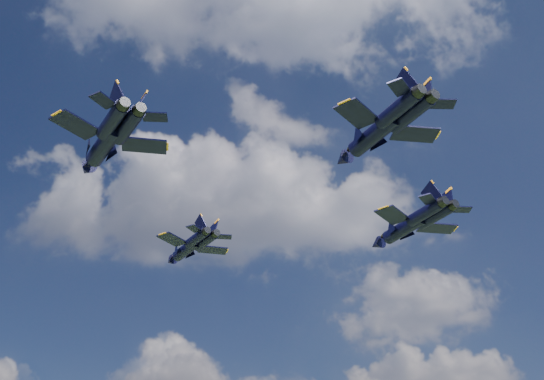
% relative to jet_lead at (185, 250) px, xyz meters
% --- Properties ---
extents(jet_lead, '(11.55, 13.20, 3.39)m').
position_rel_jet_lead_xyz_m(jet_lead, '(0.00, 0.00, 0.00)').
color(jet_lead, black).
extents(jet_left, '(12.67, 15.39, 3.87)m').
position_rel_jet_lead_xyz_m(jet_left, '(-3.14, -29.30, -1.17)').
color(jet_left, black).
extents(jet_right, '(12.76, 15.77, 3.94)m').
position_rel_jet_lead_xyz_m(jet_right, '(30.21, -6.20, -0.86)').
color(jet_right, black).
extents(jet_slot, '(12.00, 15.12, 3.76)m').
position_rel_jet_lead_xyz_m(jet_slot, '(24.99, -30.06, -1.82)').
color(jet_slot, black).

